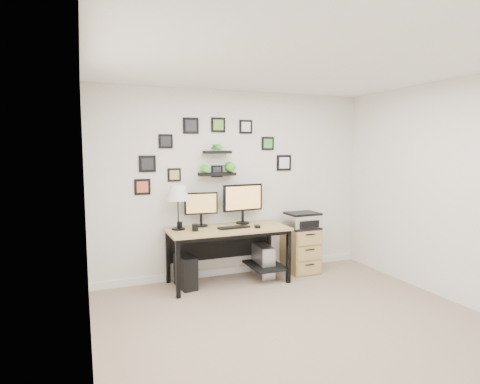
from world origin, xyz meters
name	(u,v)px	position (x,y,z in m)	size (l,w,h in m)	color
room	(236,270)	(0.00, 1.98, 0.05)	(4.00, 4.00, 4.00)	tan
desk	(230,236)	(-0.21, 1.67, 0.63)	(1.60, 0.70, 0.75)	tan
monitor_left	(201,207)	(-0.54, 1.87, 1.02)	(0.45, 0.19, 0.46)	black
monitor_right	(243,200)	(0.05, 1.84, 1.08)	(0.60, 0.21, 0.55)	black
keyboard	(234,227)	(-0.18, 1.59, 0.76)	(0.42, 0.13, 0.02)	black
mouse	(257,226)	(0.12, 1.50, 0.77)	(0.07, 0.11, 0.03)	black
table_lamp	(178,194)	(-0.88, 1.77, 1.22)	(0.29, 0.29, 0.58)	black
mug	(195,228)	(-0.70, 1.60, 0.80)	(0.08, 0.08, 0.09)	black
pen_cup	(180,225)	(-0.85, 1.82, 0.80)	(0.07, 0.07, 0.09)	black
pc_tower_black	(186,271)	(-0.82, 1.67, 0.21)	(0.19, 0.42, 0.42)	black
pc_tower_grey	(263,261)	(0.32, 1.72, 0.22)	(0.22, 0.46, 0.44)	gray
file_cabinet	(300,249)	(0.92, 1.72, 0.34)	(0.43, 0.53, 0.67)	tan
printer	(303,220)	(0.93, 1.69, 0.77)	(0.47, 0.39, 0.21)	silver
wall_decor	(215,158)	(-0.32, 1.93, 1.67)	(2.28, 0.18, 1.02)	black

